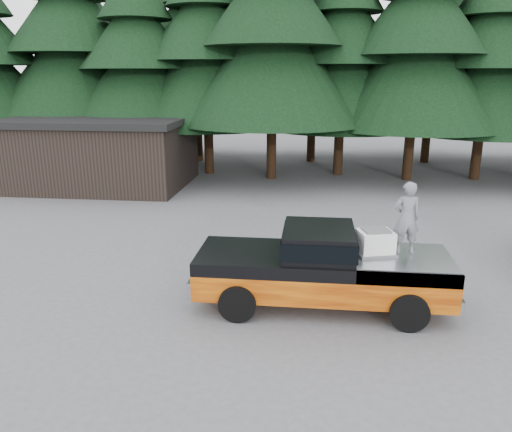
# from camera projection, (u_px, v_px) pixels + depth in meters

# --- Properties ---
(ground) EXTENTS (120.00, 120.00, 0.00)m
(ground) POSITION_uv_depth(u_px,v_px,m) (261.00, 299.00, 12.21)
(ground) COLOR #505053
(ground) RESTS_ON ground
(pickup_truck) EXTENTS (6.00, 2.04, 1.33)m
(pickup_truck) POSITION_uv_depth(u_px,v_px,m) (322.00, 279.00, 11.70)
(pickup_truck) COLOR orange
(pickup_truck) RESTS_ON ground
(truck_cab) EXTENTS (1.66, 1.90, 0.59)m
(truck_cab) POSITION_uv_depth(u_px,v_px,m) (319.00, 240.00, 11.44)
(truck_cab) COLOR black
(truck_cab) RESTS_ON pickup_truck
(air_compressor) EXTENTS (0.90, 0.81, 0.52)m
(air_compressor) POSITION_uv_depth(u_px,v_px,m) (375.00, 243.00, 11.37)
(air_compressor) COLOR white
(air_compressor) RESTS_ON pickup_truck
(man_on_bed) EXTENTS (0.66, 0.48, 1.68)m
(man_on_bed) POSITION_uv_depth(u_px,v_px,m) (407.00, 218.00, 11.27)
(man_on_bed) COLOR slate
(man_on_bed) RESTS_ON pickup_truck
(utility_building) EXTENTS (8.40, 6.40, 3.30)m
(utility_building) POSITION_uv_depth(u_px,v_px,m) (103.00, 151.00, 24.19)
(utility_building) COLOR black
(utility_building) RESTS_ON ground
(treeline) EXTENTS (60.15, 16.05, 17.50)m
(treeline) POSITION_uv_depth(u_px,v_px,m) (303.00, 26.00, 26.44)
(treeline) COLOR black
(treeline) RESTS_ON ground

